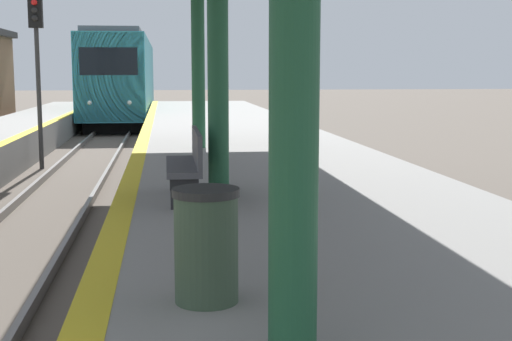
{
  "coord_description": "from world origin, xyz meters",
  "views": [
    {
      "loc": [
        2.21,
        -1.27,
        2.63
      ],
      "look_at": [
        4.97,
        20.42,
        -0.43
      ],
      "focal_mm": 50.0,
      "sensor_mm": 36.0,
      "label": 1
    }
  ],
  "objects_px": {
    "bench": "(188,162)",
    "train": "(124,78)",
    "trash_bin": "(206,245)",
    "signal_far": "(37,48)"
  },
  "relations": [
    {
      "from": "bench",
      "to": "train",
      "type": "bearing_deg",
      "value": 94.75
    },
    {
      "from": "trash_bin",
      "to": "bench",
      "type": "bearing_deg",
      "value": 89.93
    },
    {
      "from": "train",
      "to": "trash_bin",
      "type": "bearing_deg",
      "value": -85.86
    },
    {
      "from": "train",
      "to": "signal_far",
      "type": "height_order",
      "value": "signal_far"
    },
    {
      "from": "train",
      "to": "trash_bin",
      "type": "distance_m",
      "value": 34.61
    },
    {
      "from": "signal_far",
      "to": "trash_bin",
      "type": "xyz_separation_m",
      "value": [
        3.64,
        -14.59,
        -1.9
      ]
    },
    {
      "from": "bench",
      "to": "trash_bin",
      "type": "bearing_deg",
      "value": -90.07
    },
    {
      "from": "trash_bin",
      "to": "bench",
      "type": "xyz_separation_m",
      "value": [
        0.01,
        4.36,
        0.06
      ]
    },
    {
      "from": "trash_bin",
      "to": "bench",
      "type": "relative_size",
      "value": 0.47
    },
    {
      "from": "train",
      "to": "bench",
      "type": "bearing_deg",
      "value": -85.25
    }
  ]
}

